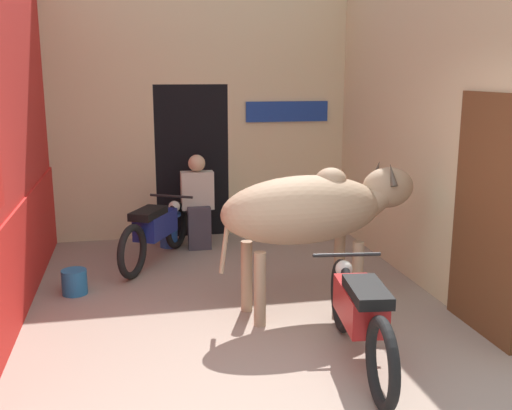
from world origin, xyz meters
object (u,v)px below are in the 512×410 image
(bucket, at_px, (74,282))
(plastic_stool, at_px, (168,229))
(motorcycle_far, at_px, (156,229))
(cow, at_px, (314,209))
(shopkeeper_seated, at_px, (198,199))
(motorcycle_near, at_px, (360,312))

(bucket, bearing_deg, plastic_stool, 55.18)
(motorcycle_far, bearing_deg, cow, -52.12)
(motorcycle_far, distance_m, bucket, 1.31)
(cow, bearing_deg, shopkeeper_seated, 109.54)
(cow, relative_size, shopkeeper_seated, 1.66)
(cow, relative_size, plastic_stool, 4.45)
(bucket, bearing_deg, motorcycle_near, -41.25)
(motorcycle_near, height_order, motorcycle_far, motorcycle_near)
(cow, xyz_separation_m, bucket, (-2.30, 0.90, -0.87))
(cow, height_order, motorcycle_far, cow)
(shopkeeper_seated, bearing_deg, cow, -70.46)
(cow, distance_m, shopkeeper_seated, 2.53)
(motorcycle_near, distance_m, bucket, 3.12)
(shopkeeper_seated, relative_size, bucket, 4.69)
(cow, xyz_separation_m, shopkeeper_seated, (-0.84, 2.36, -0.35))
(plastic_stool, relative_size, bucket, 1.75)
(cow, distance_m, plastic_stool, 2.83)
(motorcycle_near, xyz_separation_m, bucket, (-2.33, 2.04, -0.30))
(motorcycle_far, xyz_separation_m, bucket, (-0.89, -0.92, -0.29))
(shopkeeper_seated, bearing_deg, plastic_stool, 168.66)
(motorcycle_far, bearing_deg, bucket, -134.02)
(motorcycle_near, height_order, plastic_stool, motorcycle_near)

